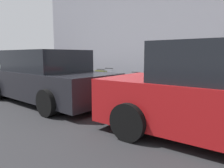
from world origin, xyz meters
name	(u,v)px	position (x,y,z in m)	size (l,w,h in m)	color
ground_plane	(102,98)	(0.00, 0.00, 0.00)	(40.00, 40.00, 0.00)	#28282B
sidewalk_curb	(141,87)	(0.00, -2.50, 0.07)	(18.00, 5.00, 0.14)	gray
building_facade_sidewalk_side	(192,3)	(0.00, -8.58, 4.61)	(24.00, 3.00, 9.22)	gray
suitcase_olive_1	(202,92)	(-3.01, -0.52, 0.44)	(0.50, 0.28, 0.91)	#59601E
suitcase_silver_2	(181,87)	(-2.45, -0.55, 0.51)	(0.47, 0.28, 0.96)	#9EA0A8
suitcase_maroon_3	(162,90)	(-1.93, -0.43, 0.41)	(0.40, 0.28, 0.86)	maroon
suitcase_black_4	(148,87)	(-1.45, -0.45, 0.46)	(0.41, 0.28, 0.69)	black
suitcase_navy_5	(136,86)	(-0.98, -0.52, 0.41)	(0.39, 0.24, 0.74)	navy
suitcase_red_6	(123,84)	(-0.46, -0.53, 0.43)	(0.47, 0.20, 0.63)	red
suitcase_teal_7	(109,83)	(0.05, -0.42, 0.45)	(0.39, 0.26, 0.83)	#0F606B
suitcase_olive_8	(101,80)	(0.55, -0.55, 0.50)	(0.45, 0.21, 0.77)	#59601E
suitcase_silver_9	(88,79)	(1.05, -0.42, 0.50)	(0.40, 0.26, 0.78)	#9EA0A8
fire_hydrant	(78,76)	(1.69, -0.49, 0.58)	(0.39, 0.21, 0.85)	#D89E0C
bollard_post	(66,78)	(2.24, -0.34, 0.47)	(0.12, 0.12, 0.66)	brown
parked_car_charcoal_1	(46,78)	(0.98, 1.47, 0.73)	(4.71, 2.16, 1.55)	black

